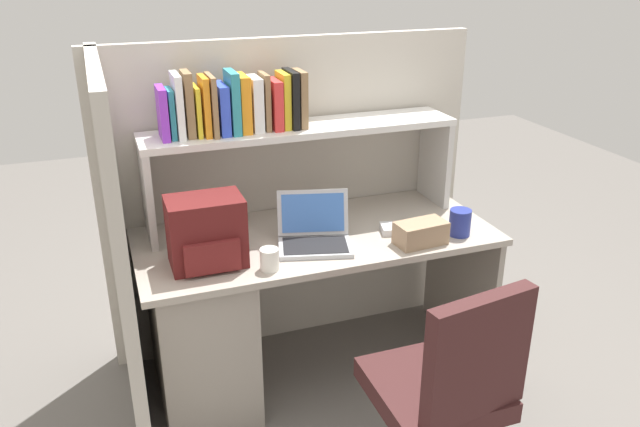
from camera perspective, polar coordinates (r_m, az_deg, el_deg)
ground_plane at (r=3.24m, az=-0.31°, el=-13.68°), size 8.00×8.00×0.00m
desk at (r=2.92m, az=-7.62°, el=-8.73°), size 1.60×0.70×0.73m
cubicle_partition_rear at (r=3.18m, az=-2.63°, el=1.58°), size 1.84×0.05×1.55m
cubicle_partition_left at (r=2.66m, az=-17.51°, el=-3.90°), size 0.05×1.06×1.55m
overhead_hutch at (r=2.91m, az=-1.68°, el=6.01°), size 1.44×0.28×0.45m
reference_books_on_shelf at (r=2.78m, az=-7.72°, el=9.66°), size 0.63×0.19×0.27m
laptop at (r=2.74m, az=-0.53°, el=-1.83°), size 0.37×0.33×0.22m
backpack at (r=2.58m, az=-10.13°, el=-1.73°), size 0.30×0.23×0.29m
computer_mouse at (r=2.89m, az=6.10°, el=-1.39°), size 0.08×0.12×0.03m
paper_cup at (r=2.54m, az=-4.55°, el=-4.12°), size 0.08×0.08×0.09m
tissue_box at (r=2.79m, az=9.02°, el=-1.74°), size 0.23×0.14×0.10m
snack_canister at (r=2.90m, az=12.43°, el=-0.78°), size 0.10×0.10×0.12m
office_chair at (r=2.42m, az=10.87°, el=-16.90°), size 0.52×0.52×0.93m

